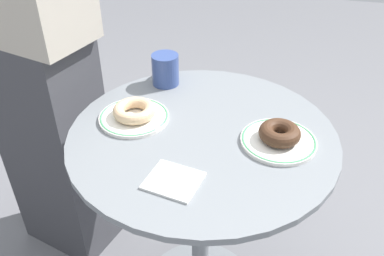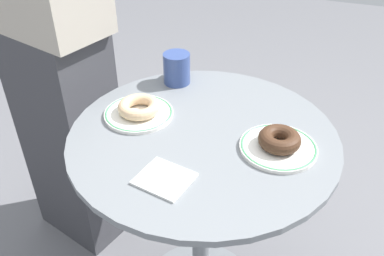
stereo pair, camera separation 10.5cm
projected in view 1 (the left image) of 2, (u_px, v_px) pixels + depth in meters
cafe_table at (201, 198)px, 1.22m from camera, size 0.71×0.71×0.71m
plate_left at (134, 117)px, 1.13m from camera, size 0.19×0.19×0.01m
plate_right at (278, 140)px, 1.04m from camera, size 0.19×0.19×0.01m
donut_glazed at (134, 111)px, 1.12m from camera, size 0.17×0.17×0.03m
donut_chocolate at (280, 132)px, 1.03m from camera, size 0.13×0.13×0.04m
paper_napkin at (173, 181)px, 0.93m from camera, size 0.14×0.13×0.01m
coffee_mug at (166, 69)px, 1.27m from camera, size 0.08×0.13×0.10m
person_figure at (35, 60)px, 1.27m from camera, size 0.43×0.32×1.61m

